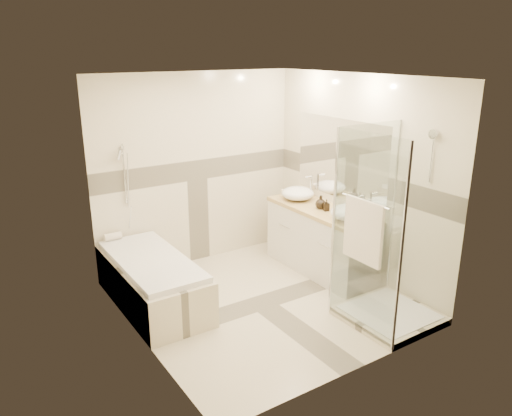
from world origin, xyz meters
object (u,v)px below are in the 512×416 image
vanity (321,240)px  amenity_bottle_a (326,205)px  vessel_sink_near (298,193)px  amenity_bottle_b (321,202)px  vessel_sink_far (349,213)px  bathtub (152,279)px  shower_enclosure (379,276)px

vanity → amenity_bottle_a: bearing=-101.5°
vessel_sink_near → amenity_bottle_b: vessel_sink_near is taller
vessel_sink_far → amenity_bottle_b: bearing=90.0°
amenity_bottle_a → amenity_bottle_b: amenity_bottle_b is taller
vanity → vessel_sink_near: (-0.02, 0.47, 0.51)m
bathtub → vessel_sink_near: (2.13, 0.12, 0.63)m
vessel_sink_near → vessel_sink_far: 0.98m
shower_enclosure → bathtub: bearing=138.9°
vanity → amenity_bottle_a: amenity_bottle_a is taller
bathtub → shower_enclosure: 2.47m
bathtub → amenity_bottle_b: 2.25m
bathtub → amenity_bottle_a: amenity_bottle_a is taller
shower_enclosure → amenity_bottle_a: size_ratio=13.97×
bathtub → amenity_bottle_a: 2.26m
vanity → amenity_bottle_a: size_ratio=11.09×
amenity_bottle_a → amenity_bottle_b: size_ratio=0.86×
bathtub → amenity_bottle_b: amenity_bottle_b is taller
vessel_sink_near → shower_enclosure: bearing=-98.9°
vanity → vessel_sink_near: size_ratio=3.78×
vessel_sink_far → amenity_bottle_b: (0.00, 0.51, -0.00)m
bathtub → vessel_sink_near: size_ratio=3.97×
vanity → shower_enclosure: size_ratio=0.79×
shower_enclosure → amenity_bottle_b: (0.27, 1.28, 0.43)m
amenity_bottle_a → amenity_bottle_b: bearing=90.0°
amenity_bottle_a → vessel_sink_near: bearing=90.0°
shower_enclosure → amenity_bottle_a: shower_enclosure is taller
vessel_sink_near → amenity_bottle_a: vessel_sink_near is taller
bathtub → vanity: vanity is taller
shower_enclosure → vessel_sink_far: shower_enclosure is taller
vanity → amenity_bottle_b: size_ratio=9.54×
amenity_bottle_a → vessel_sink_far: bearing=-90.0°
bathtub → amenity_bottle_a: (2.13, -0.45, 0.62)m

